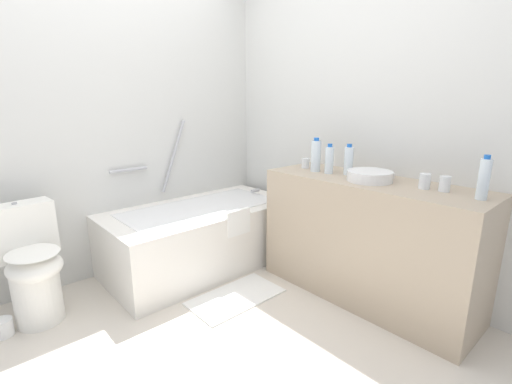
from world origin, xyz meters
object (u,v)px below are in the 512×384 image
at_px(water_bottle_0, 349,161).
at_px(bath_mat, 236,297).
at_px(toilet, 30,265).
at_px(drinking_glass_1, 305,163).
at_px(toilet_paper_roll, 3,328).
at_px(bathtub, 202,234).
at_px(sink_faucet, 383,173).
at_px(drinking_glass_2, 445,184).
at_px(water_bottle_2, 484,179).
at_px(drinking_glass_0, 425,181).
at_px(water_bottle_1, 316,156).
at_px(water_bottle_3, 329,160).
at_px(sink_basin, 370,176).

distance_m(water_bottle_0, bath_mat, 1.26).
distance_m(toilet, water_bottle_0, 2.20).
height_order(drinking_glass_1, toilet_paper_roll, drinking_glass_1).
xyz_separation_m(bathtub, sink_faucet, (0.72, -1.20, 0.60)).
bearing_deg(bathtub, drinking_glass_1, -45.58).
bearing_deg(drinking_glass_2, drinking_glass_1, 91.37).
bearing_deg(bath_mat, water_bottle_2, -59.71).
bearing_deg(bath_mat, drinking_glass_0, -51.37).
xyz_separation_m(drinking_glass_0, toilet_paper_roll, (-2.03, 1.52, -0.84)).
height_order(sink_faucet, water_bottle_1, water_bottle_1).
distance_m(bathtub, bath_mat, 0.69).
distance_m(water_bottle_2, drinking_glass_2, 0.22).
height_order(toilet, sink_faucet, sink_faucet).
xyz_separation_m(toilet, bath_mat, (1.10, -0.67, -0.37)).
height_order(water_bottle_0, water_bottle_1, water_bottle_1).
height_order(sink_faucet, drinking_glass_0, drinking_glass_0).
bearing_deg(drinking_glass_2, toilet_paper_roll, 141.55).
bearing_deg(water_bottle_3, drinking_glass_2, -85.32).
bearing_deg(water_bottle_2, toilet_paper_roll, 137.76).
relative_size(sink_basin, water_bottle_2, 1.22).
height_order(water_bottle_3, drinking_glass_1, water_bottle_3).
xyz_separation_m(toilet, water_bottle_1, (1.78, -0.80, 0.60)).
height_order(sink_basin, water_bottle_3, water_bottle_3).
height_order(water_bottle_0, water_bottle_3, water_bottle_0).
bearing_deg(water_bottle_0, toilet, 150.67).
height_order(bathtub, water_bottle_1, bathtub).
bearing_deg(drinking_glass_1, water_bottle_1, -109.41).
distance_m(toilet, drinking_glass_0, 2.48).
xyz_separation_m(drinking_glass_0, drinking_glass_1, (-0.01, 0.93, -0.01)).
bearing_deg(toilet_paper_roll, bath_mat, -24.90).
bearing_deg(drinking_glass_2, sink_basin, 99.41).
bearing_deg(sink_basin, water_bottle_2, -86.58).
xyz_separation_m(sink_faucet, water_bottle_0, (-0.10, 0.22, 0.08)).
distance_m(toilet, sink_basin, 2.24).
xyz_separation_m(drinking_glass_2, bath_mat, (-0.75, 1.03, -0.89)).
height_order(water_bottle_0, bath_mat, water_bottle_0).
xyz_separation_m(water_bottle_3, toilet_paper_roll, (-1.99, 0.85, -0.90)).
distance_m(drinking_glass_1, bath_mat, 1.15).
xyz_separation_m(water_bottle_0, water_bottle_3, (-0.06, 0.12, -0.00)).
height_order(water_bottle_3, drinking_glass_0, water_bottle_3).
bearing_deg(water_bottle_3, bath_mat, 160.33).
bearing_deg(water_bottle_3, water_bottle_0, -62.56).
xyz_separation_m(sink_faucet, toilet_paper_roll, (-2.16, 1.19, -0.83)).
relative_size(drinking_glass_0, toilet_paper_roll, 0.84).
bearing_deg(drinking_glass_2, sink_faucet, 76.80).
bearing_deg(drinking_glass_1, bathtub, 134.42).
bearing_deg(bath_mat, drinking_glass_1, 0.69).
relative_size(sink_faucet, water_bottle_3, 0.70).
xyz_separation_m(water_bottle_2, toilet_paper_roll, (-2.02, 1.83, -0.91)).
xyz_separation_m(drinking_glass_2, toilet_paper_roll, (-2.05, 1.63, -0.84)).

